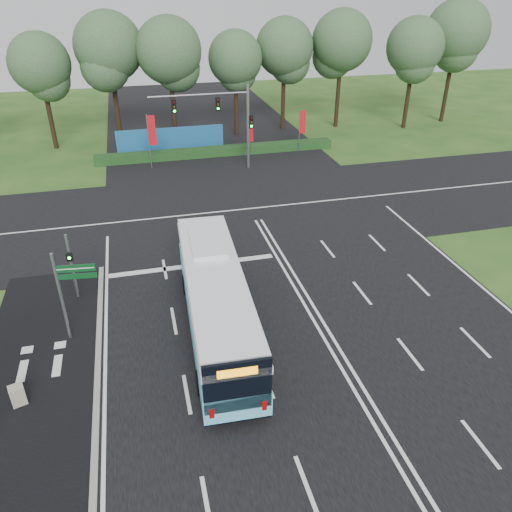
# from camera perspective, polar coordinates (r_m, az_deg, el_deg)

# --- Properties ---
(ground) EXTENTS (120.00, 120.00, 0.00)m
(ground) POSITION_cam_1_polar(r_m,az_deg,el_deg) (25.86, 5.36, -5.30)
(ground) COLOR #27511B
(ground) RESTS_ON ground
(road_main) EXTENTS (20.00, 120.00, 0.04)m
(road_main) POSITION_cam_1_polar(r_m,az_deg,el_deg) (25.85, 5.36, -5.26)
(road_main) COLOR black
(road_main) RESTS_ON ground
(road_cross) EXTENTS (120.00, 14.00, 0.05)m
(road_cross) POSITION_cam_1_polar(r_m,az_deg,el_deg) (35.91, -0.84, 5.39)
(road_cross) COLOR black
(road_cross) RESTS_ON ground
(bike_path) EXTENTS (5.00, 18.00, 0.06)m
(bike_path) POSITION_cam_1_polar(r_m,az_deg,el_deg) (22.95, -23.73, -13.36)
(bike_path) COLOR black
(bike_path) RESTS_ON ground
(kerb_strip) EXTENTS (0.25, 18.00, 0.12)m
(kerb_strip) POSITION_cam_1_polar(r_m,az_deg,el_deg) (22.52, -17.64, -12.80)
(kerb_strip) COLOR gray
(kerb_strip) RESTS_ON ground
(city_bus) EXTENTS (3.09, 12.25, 3.49)m
(city_bus) POSITION_cam_1_polar(r_m,az_deg,el_deg) (22.91, -4.62, -5.04)
(city_bus) COLOR #68D1F1
(city_bus) RESTS_ON ground
(pedestrian_signal) EXTENTS (0.29, 0.43, 3.66)m
(pedestrian_signal) POSITION_cam_1_polar(r_m,az_deg,el_deg) (26.70, -20.34, -0.93)
(pedestrian_signal) COLOR gray
(pedestrian_signal) RESTS_ON ground
(street_sign) EXTENTS (1.75, 0.30, 4.51)m
(street_sign) POSITION_cam_1_polar(r_m,az_deg,el_deg) (23.31, -20.74, -3.34)
(street_sign) COLOR gray
(street_sign) RESTS_ON ground
(utility_cabinet) EXTENTS (0.66, 0.60, 0.91)m
(utility_cabinet) POSITION_cam_1_polar(r_m,az_deg,el_deg) (22.14, -25.57, -14.19)
(utility_cabinet) COLOR #A79E86
(utility_cabinet) RESTS_ON ground
(banner_flag_left) EXTENTS (0.69, 0.14, 4.69)m
(banner_flag_left) POSITION_cam_1_polar(r_m,az_deg,el_deg) (43.88, -11.90, 13.52)
(banner_flag_left) COLOR gray
(banner_flag_left) RESTS_ON ground
(banner_flag_mid) EXTENTS (0.58, 0.15, 3.96)m
(banner_flag_mid) POSITION_cam_1_polar(r_m,az_deg,el_deg) (44.99, -0.74, 13.94)
(banner_flag_mid) COLOR gray
(banner_flag_mid) RESTS_ON ground
(banner_flag_right) EXTENTS (0.58, 0.12, 3.97)m
(banner_flag_right) POSITION_cam_1_polar(r_m,az_deg,el_deg) (47.81, 5.28, 14.77)
(banner_flag_right) COLOR gray
(banner_flag_right) RESTS_ON ground
(traffic_light_gantry) EXTENTS (8.41, 0.28, 7.00)m
(traffic_light_gantry) POSITION_cam_1_polar(r_m,az_deg,el_deg) (42.33, -3.37, 15.77)
(traffic_light_gantry) COLOR gray
(traffic_light_gantry) RESTS_ON ground
(hedge) EXTENTS (22.00, 1.20, 0.80)m
(hedge) POSITION_cam_1_polar(r_m,az_deg,el_deg) (47.24, -4.43, 11.83)
(hedge) COLOR #143817
(hedge) RESTS_ON ground
(blue_hoarding) EXTENTS (10.00, 0.30, 2.20)m
(blue_hoarding) POSITION_cam_1_polar(r_m,az_deg,el_deg) (48.96, -9.73, 12.99)
(blue_hoarding) COLOR #1C5D98
(blue_hoarding) RESTS_ON ground
(eucalyptus_row) EXTENTS (54.39, 8.74, 12.73)m
(eucalyptus_row) POSITION_cam_1_polar(r_m,az_deg,el_deg) (52.49, -0.11, 22.71)
(eucalyptus_row) COLOR black
(eucalyptus_row) RESTS_ON ground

